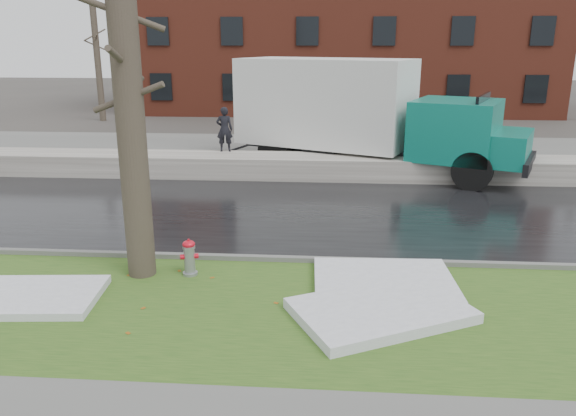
# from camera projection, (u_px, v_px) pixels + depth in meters

# --- Properties ---
(ground) EXTENTS (120.00, 120.00, 0.00)m
(ground) POSITION_uv_depth(u_px,v_px,m) (265.00, 282.00, 10.85)
(ground) COLOR #47423D
(ground) RESTS_ON ground
(verge) EXTENTS (60.00, 4.50, 0.04)m
(verge) POSITION_uv_depth(u_px,v_px,m) (256.00, 311.00, 9.65)
(verge) COLOR #2A4E1A
(verge) RESTS_ON ground
(road) EXTENTS (60.00, 7.00, 0.03)m
(road) POSITION_uv_depth(u_px,v_px,m) (283.00, 213.00, 15.15)
(road) COLOR black
(road) RESTS_ON ground
(parking_lot) EXTENTS (60.00, 9.00, 0.03)m
(parking_lot) POSITION_uv_depth(u_px,v_px,m) (300.00, 153.00, 23.27)
(parking_lot) COLOR slate
(parking_lot) RESTS_ON ground
(curb) EXTENTS (60.00, 0.15, 0.14)m
(curb) POSITION_uv_depth(u_px,v_px,m) (270.00, 259.00, 11.79)
(curb) COLOR slate
(curb) RESTS_ON ground
(snowbank) EXTENTS (60.00, 1.60, 0.75)m
(snowbank) POSITION_uv_depth(u_px,v_px,m) (294.00, 166.00, 19.06)
(snowbank) COLOR beige
(snowbank) RESTS_ON ground
(brick_building) EXTENTS (26.00, 12.00, 10.00)m
(brick_building) POSITION_uv_depth(u_px,v_px,m) (343.00, 33.00, 37.94)
(brick_building) COLOR maroon
(brick_building) RESTS_ON ground
(bg_tree_left) EXTENTS (1.40, 1.62, 6.50)m
(bg_tree_left) POSITION_uv_depth(u_px,v_px,m) (98.00, 62.00, 31.77)
(bg_tree_left) COLOR brown
(bg_tree_left) RESTS_ON ground
(bg_tree_center) EXTENTS (1.40, 1.62, 6.50)m
(bg_tree_center) POSITION_uv_depth(u_px,v_px,m) (216.00, 60.00, 35.17)
(bg_tree_center) COLOR brown
(bg_tree_center) RESTS_ON ground
(fire_hydrant) EXTENTS (0.37, 0.34, 0.74)m
(fire_hydrant) POSITION_uv_depth(u_px,v_px,m) (189.00, 256.00, 10.99)
(fire_hydrant) COLOR gray
(fire_hydrant) RESTS_ON verge
(tree) EXTENTS (1.40, 1.66, 6.71)m
(tree) POSITION_uv_depth(u_px,v_px,m) (129.00, 101.00, 10.18)
(tree) COLOR brown
(tree) RESTS_ON verge
(box_truck) EXTENTS (11.43, 6.37, 3.89)m
(box_truck) POSITION_uv_depth(u_px,v_px,m) (357.00, 112.00, 19.75)
(box_truck) COLOR black
(box_truck) RESTS_ON ground
(worker) EXTENTS (0.61, 0.44, 1.55)m
(worker) POSITION_uv_depth(u_px,v_px,m) (225.00, 129.00, 19.47)
(worker) COLOR black
(worker) RESTS_ON snowbank
(snow_patch_near) EXTENTS (2.67, 2.09, 0.16)m
(snow_patch_near) POSITION_uv_depth(u_px,v_px,m) (384.00, 282.00, 10.56)
(snow_patch_near) COLOR white
(snow_patch_near) RESTS_ON verge
(snow_patch_far) EXTENTS (2.33, 1.78, 0.14)m
(snow_patch_far) POSITION_uv_depth(u_px,v_px,m) (36.00, 297.00, 9.97)
(snow_patch_far) COLOR white
(snow_patch_far) RESTS_ON verge
(snow_patch_side) EXTENTS (3.31, 2.87, 0.18)m
(snow_patch_side) POSITION_uv_depth(u_px,v_px,m) (381.00, 310.00, 9.42)
(snow_patch_side) COLOR white
(snow_patch_side) RESTS_ON verge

